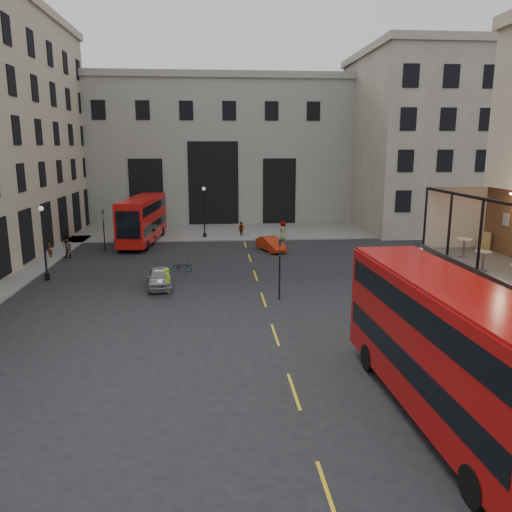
{
  "coord_description": "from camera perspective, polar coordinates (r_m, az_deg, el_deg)",
  "views": [
    {
      "loc": [
        -4.98,
        -17.72,
        9.34
      ],
      "look_at": [
        -2.54,
        11.14,
        3.0
      ],
      "focal_mm": 35.0,
      "sensor_mm": 36.0,
      "label": 1
    }
  ],
  "objects": [
    {
      "name": "pedestrian_e",
      "position": [
        45.9,
        -22.52,
        0.66
      ],
      "size": [
        0.48,
        0.64,
        1.58
      ],
      "primitive_type": "imported",
      "rotation": [
        0.0,
        0.0,
        4.9
      ],
      "color": "gray",
      "rests_on": "ground"
    },
    {
      "name": "traffic_light_near",
      "position": [
        30.77,
        2.73,
        -0.65
      ],
      "size": [
        0.16,
        0.2,
        3.8
      ],
      "color": "black",
      "rests_on": "ground"
    },
    {
      "name": "pavement_far",
      "position": [
        56.5,
        -5.81,
        2.83
      ],
      "size": [
        40.0,
        12.0,
        0.12
      ],
      "primitive_type": "cube",
      "color": "slate",
      "rests_on": "ground"
    },
    {
      "name": "bus_near",
      "position": [
        18.52,
        20.98,
        -9.26
      ],
      "size": [
        3.25,
        12.49,
        4.95
      ],
      "color": "#A60C0B",
      "rests_on": "ground"
    },
    {
      "name": "car_b",
      "position": [
        45.68,
        1.7,
        1.36
      ],
      "size": [
        2.61,
        4.09,
        1.27
      ],
      "primitive_type": "imported",
      "rotation": [
        0.0,
        0.0,
        0.36
      ],
      "color": "#AB260A",
      "rests_on": "ground"
    },
    {
      "name": "cafe_table_mid",
      "position": [
        21.44,
        24.53,
        -0.17
      ],
      "size": [
        0.61,
        0.61,
        0.76
      ],
      "color": "beige",
      "rests_on": "cafe_floor"
    },
    {
      "name": "traffic_light_far",
      "position": [
        47.31,
        -17.03,
        3.4
      ],
      "size": [
        0.16,
        0.2,
        3.8
      ],
      "color": "black",
      "rests_on": "ground"
    },
    {
      "name": "ground",
      "position": [
        20.64,
        10.02,
        -14.76
      ],
      "size": [
        140.0,
        140.0,
        0.0
      ],
      "primitive_type": "plane",
      "color": "black",
      "rests_on": "ground"
    },
    {
      "name": "street_lamp_b",
      "position": [
        52.19,
        -5.93,
        4.64
      ],
      "size": [
        0.36,
        0.36,
        5.33
      ],
      "color": "black",
      "rests_on": "ground"
    },
    {
      "name": "cafe_chair_d",
      "position": [
        25.59,
        24.53,
        1.15
      ],
      "size": [
        0.52,
        0.52,
        0.87
      ],
      "color": "tan",
      "rests_on": "cafe_floor"
    },
    {
      "name": "cafe_table_far",
      "position": [
        23.78,
        22.7,
        1.19
      ],
      "size": [
        0.65,
        0.65,
        0.81
      ],
      "color": "white",
      "rests_on": "cafe_floor"
    },
    {
      "name": "pedestrian_c",
      "position": [
        52.93,
        -1.7,
        3.06
      ],
      "size": [
        0.96,
        0.92,
        1.6
      ],
      "primitive_type": "imported",
      "rotation": [
        0.0,
        0.0,
        3.89
      ],
      "color": "gray",
      "rests_on": "ground"
    },
    {
      "name": "gateway",
      "position": [
        65.71,
        -4.96,
        12.35
      ],
      "size": [
        35.0,
        10.6,
        18.0
      ],
      "color": "gray",
      "rests_on": "ground"
    },
    {
      "name": "car_a",
      "position": [
        34.49,
        -10.98,
        -2.44
      ],
      "size": [
        2.05,
        4.09,
        1.34
      ],
      "primitive_type": "imported",
      "rotation": [
        0.0,
        0.0,
        0.12
      ],
      "color": "gray",
      "rests_on": "ground"
    },
    {
      "name": "street_lamp_a",
      "position": [
        38.32,
        -23.02,
        0.91
      ],
      "size": [
        0.36,
        0.36,
        5.33
      ],
      "color": "black",
      "rests_on": "ground"
    },
    {
      "name": "cyclist",
      "position": [
        33.06,
        -10.07,
        -2.75
      ],
      "size": [
        0.61,
        0.72,
        1.68
      ],
      "primitive_type": "imported",
      "rotation": [
        0.0,
        0.0,
        1.97
      ],
      "color": "#D6F91A",
      "rests_on": "ground"
    },
    {
      "name": "pedestrian_a",
      "position": [
        45.53,
        -20.73,
        0.94
      ],
      "size": [
        1.1,
        0.97,
        1.92
      ],
      "primitive_type": "imported",
      "rotation": [
        0.0,
        0.0,
        -0.29
      ],
      "color": "gray",
      "rests_on": "ground"
    },
    {
      "name": "building_right",
      "position": [
        62.88,
        19.06,
        12.66
      ],
      "size": [
        16.6,
        18.6,
        20.0
      ],
      "color": "#ADA48C",
      "rests_on": "ground"
    },
    {
      "name": "car_c",
      "position": [
        48.46,
        -14.59,
        1.69
      ],
      "size": [
        3.27,
        5.24,
        1.42
      ],
      "primitive_type": "imported",
      "rotation": [
        0.0,
        0.0,
        3.43
      ],
      "color": "black",
      "rests_on": "ground"
    },
    {
      "name": "pedestrian_d",
      "position": [
        51.11,
        3.08,
        2.91
      ],
      "size": [
        1.03,
        1.14,
        1.95
      ],
      "primitive_type": "imported",
      "rotation": [
        0.0,
        0.0,
        2.14
      ],
      "color": "gray",
      "rests_on": "ground"
    },
    {
      "name": "pedestrian_b",
      "position": [
        49.3,
        -11.73,
        2.15
      ],
      "size": [
        1.12,
        1.23,
        1.65
      ],
      "primitive_type": "imported",
      "rotation": [
        0.0,
        0.0,
        0.95
      ],
      "color": "gray",
      "rests_on": "ground"
    },
    {
      "name": "bus_far",
      "position": [
        50.58,
        -12.82,
        4.3
      ],
      "size": [
        3.57,
        11.44,
        4.49
      ],
      "color": "red",
      "rests_on": "ground"
    },
    {
      "name": "bicycle",
      "position": [
        38.54,
        -8.46,
        -1.18
      ],
      "size": [
        1.62,
        0.71,
        0.82
      ],
      "primitive_type": "imported",
      "rotation": [
        0.0,
        0.0,
        1.46
      ],
      "color": "gray",
      "rests_on": "ground"
    },
    {
      "name": "host_frontage",
      "position": [
        22.27,
        26.78,
        -7.6
      ],
      "size": [
        3.0,
        11.0,
        4.5
      ],
      "primitive_type": "cube",
      "color": "#BCA98D",
      "rests_on": "ground"
    }
  ]
}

